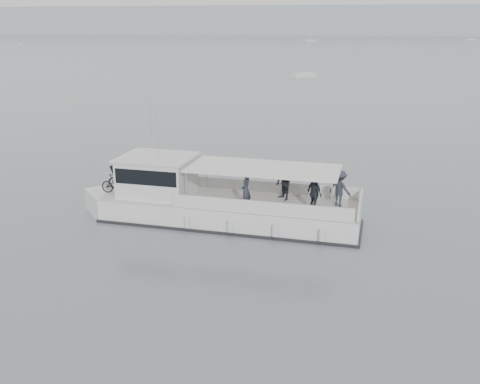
# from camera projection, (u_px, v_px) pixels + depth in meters

# --- Properties ---
(ground) EXTENTS (1400.00, 1400.00, 0.00)m
(ground) POSITION_uv_depth(u_px,v_px,m) (253.00, 255.00, 22.70)
(ground) COLOR slate
(ground) RESTS_ON ground
(headland) EXTENTS (1400.00, 90.00, 28.00)m
(headland) POSITION_uv_depth(u_px,v_px,m) (330.00, 21.00, 545.90)
(headland) COLOR #939EA8
(headland) RESTS_ON ground
(tour_boat) EXTENTS (14.48, 4.75, 6.02)m
(tour_boat) POSITION_uv_depth(u_px,v_px,m) (206.00, 201.00, 26.48)
(tour_boat) COLOR silver
(tour_boat) RESTS_ON ground
(moored_fleet) EXTENTS (392.17, 341.33, 8.27)m
(moored_fleet) POSITION_uv_depth(u_px,v_px,m) (395.00, 49.00, 210.16)
(moored_fleet) COLOR silver
(moored_fleet) RESTS_ON ground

